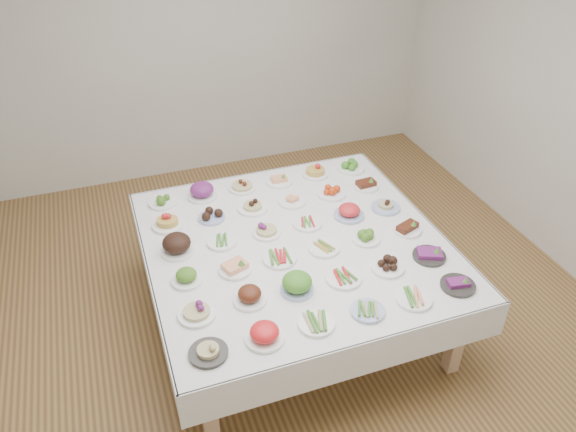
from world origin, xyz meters
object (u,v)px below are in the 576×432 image
object	(u,v)px
display_table	(295,249)
dish_35	(351,165)
dish_18	(177,244)
dish_0	(208,348)

from	to	relation	value
display_table	dish_35	xyz separation A→B (m)	(0.83, 0.82, 0.12)
display_table	dish_18	world-z (taller)	dish_18
dish_35	dish_18	bearing A→B (deg)	-158.44
dish_18	dish_35	size ratio (longest dim) A/B	1.07
display_table	dish_35	size ratio (longest dim) A/B	9.01
dish_0	dish_35	distance (m)	2.35
dish_0	dish_35	xyz separation A→B (m)	(1.67, 1.65, -0.00)
dish_0	dish_35	size ratio (longest dim) A/B	0.95
display_table	dish_0	bearing A→B (deg)	-135.07
dish_18	display_table	bearing A→B (deg)	-11.32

